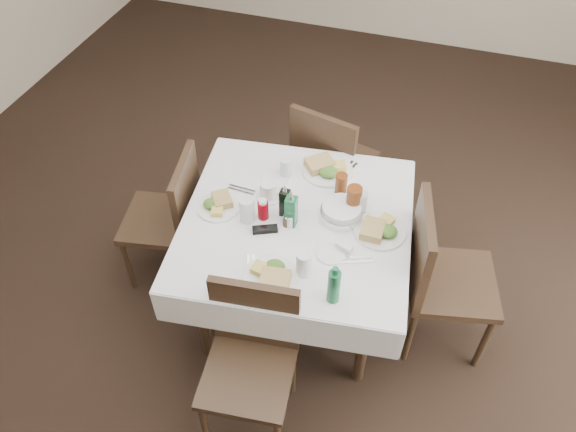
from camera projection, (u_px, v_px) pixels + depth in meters
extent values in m
plane|color=black|center=(286.00, 295.00, 3.58)|extent=(7.00, 7.00, 0.00)
cylinder|color=#302113|center=(202.00, 317.00, 3.04)|extent=(0.06, 0.06, 0.72)
cylinder|color=#302113|center=(242.00, 205.00, 3.64)|extent=(0.06, 0.06, 0.72)
cylinder|color=#302113|center=(363.00, 343.00, 2.93)|extent=(0.06, 0.06, 0.72)
cylinder|color=#302113|center=(377.00, 223.00, 3.52)|extent=(0.06, 0.06, 0.72)
cube|color=#302113|center=(297.00, 223.00, 3.01)|extent=(1.22, 1.22, 0.03)
cube|color=white|center=(297.00, 220.00, 3.00)|extent=(1.34, 1.34, 0.01)
cube|color=white|center=(314.00, 164.00, 3.49)|extent=(1.19, 0.16, 0.22)
cube|color=white|center=(274.00, 326.00, 2.67)|extent=(1.19, 0.16, 0.22)
cube|color=white|center=(407.00, 250.00, 3.00)|extent=(0.16, 1.19, 0.22)
cube|color=white|center=(191.00, 219.00, 3.16)|extent=(0.16, 1.19, 0.22)
cube|color=#302113|center=(335.00, 161.00, 3.79)|extent=(0.55, 0.55, 0.04)
cube|color=#302113|center=(322.00, 149.00, 3.49)|extent=(0.45, 0.15, 0.49)
cylinder|color=#302113|center=(370.00, 180.00, 4.00)|extent=(0.04, 0.04, 0.46)
cylinder|color=#302113|center=(345.00, 213.00, 3.77)|extent=(0.04, 0.04, 0.46)
cylinder|color=#302113|center=(323.00, 161.00, 4.14)|extent=(0.04, 0.04, 0.46)
cylinder|color=#302113|center=(295.00, 192.00, 3.91)|extent=(0.04, 0.04, 0.46)
cube|color=#302113|center=(248.00, 376.00, 2.71)|extent=(0.48, 0.48, 0.04)
cube|color=#302113|center=(255.00, 315.00, 2.68)|extent=(0.43, 0.09, 0.47)
cylinder|color=#302113|center=(205.00, 424.00, 2.77)|extent=(0.04, 0.04, 0.44)
cylinder|color=#302113|center=(225.00, 358.00, 3.02)|extent=(0.04, 0.04, 0.44)
cylinder|color=#302113|center=(292.00, 371.00, 2.97)|extent=(0.04, 0.04, 0.44)
cube|color=#302113|center=(452.00, 283.00, 3.05)|extent=(0.56, 0.56, 0.04)
cube|color=#302113|center=(421.00, 249.00, 2.88)|extent=(0.14, 0.47, 0.51)
cylinder|color=#302113|center=(484.00, 342.00, 3.07)|extent=(0.04, 0.04, 0.48)
cylinder|color=#302113|center=(410.00, 336.00, 3.10)|extent=(0.04, 0.04, 0.48)
cylinder|color=#302113|center=(475.00, 283.00, 3.35)|extent=(0.04, 0.04, 0.48)
cylinder|color=#302113|center=(406.00, 278.00, 3.38)|extent=(0.04, 0.04, 0.48)
cube|color=#302113|center=(160.00, 220.00, 3.43)|extent=(0.51, 0.51, 0.04)
cube|color=#302113|center=(186.00, 195.00, 3.24)|extent=(0.12, 0.43, 0.47)
cylinder|color=#302113|center=(146.00, 220.00, 3.73)|extent=(0.04, 0.04, 0.44)
cylinder|color=#302113|center=(201.00, 226.00, 3.70)|extent=(0.04, 0.04, 0.44)
cylinder|color=#302113|center=(128.00, 264.00, 3.48)|extent=(0.04, 0.04, 0.44)
cylinder|color=#302113|center=(187.00, 270.00, 3.44)|extent=(0.04, 0.04, 0.44)
cylinder|color=white|center=(327.00, 170.00, 3.26)|extent=(0.30, 0.30, 0.02)
cube|color=#B17D51|center=(320.00, 164.00, 3.25)|extent=(0.20, 0.19, 0.05)
cube|color=#E2C451|center=(337.00, 166.00, 3.24)|extent=(0.12, 0.11, 0.04)
ellipsoid|color=#35701C|center=(329.00, 172.00, 3.20)|extent=(0.11, 0.10, 0.05)
cylinder|color=white|center=(270.00, 277.00, 2.72)|extent=(0.27, 0.27, 0.01)
cube|color=#B17D51|center=(275.00, 279.00, 2.67)|extent=(0.15, 0.13, 0.05)
cube|color=#E2C451|center=(261.00, 270.00, 2.72)|extent=(0.10, 0.09, 0.04)
ellipsoid|color=#35701C|center=(275.00, 267.00, 2.72)|extent=(0.10, 0.09, 0.05)
cylinder|color=white|center=(379.00, 231.00, 2.93)|extent=(0.28, 0.28, 0.01)
cube|color=#B17D51|center=(373.00, 230.00, 2.89)|extent=(0.11, 0.14, 0.05)
cube|color=#E2C451|center=(385.00, 222.00, 2.94)|extent=(0.10, 0.11, 0.04)
ellipsoid|color=#35701C|center=(388.00, 231.00, 2.89)|extent=(0.10, 0.09, 0.05)
cylinder|color=white|center=(219.00, 207.00, 3.05)|extent=(0.23, 0.23, 0.01)
cube|color=#B17D51|center=(222.00, 199.00, 3.05)|extent=(0.15, 0.15, 0.04)
cube|color=#E2C451|center=(217.00, 210.00, 3.00)|extent=(0.08, 0.09, 0.03)
ellipsoid|color=#35701C|center=(211.00, 204.00, 3.03)|extent=(0.09, 0.08, 0.04)
cylinder|color=white|center=(276.00, 178.00, 3.21)|extent=(0.16, 0.16, 0.01)
cylinder|color=white|center=(331.00, 254.00, 2.82)|extent=(0.15, 0.15, 0.01)
cylinder|color=silver|center=(286.00, 168.00, 3.19)|extent=(0.06, 0.06, 0.12)
cylinder|color=silver|center=(304.00, 264.00, 2.69)|extent=(0.08, 0.08, 0.14)
cylinder|color=silver|center=(361.00, 202.00, 2.99)|extent=(0.07, 0.07, 0.13)
cylinder|color=silver|center=(247.00, 210.00, 2.94)|extent=(0.08, 0.08, 0.15)
cylinder|color=brown|center=(341.00, 185.00, 3.08)|extent=(0.07, 0.07, 0.14)
cylinder|color=brown|center=(354.00, 200.00, 2.97)|extent=(0.08, 0.08, 0.17)
cylinder|color=silver|center=(341.00, 214.00, 2.99)|extent=(0.23, 0.23, 0.04)
cylinder|color=white|center=(342.00, 209.00, 2.97)|extent=(0.21, 0.21, 0.05)
cube|color=black|center=(285.00, 203.00, 2.96)|extent=(0.05, 0.05, 0.17)
cone|color=silver|center=(285.00, 188.00, 2.89)|extent=(0.03, 0.03, 0.05)
cube|color=#166137|center=(291.00, 211.00, 2.91)|extent=(0.06, 0.06, 0.19)
cone|color=silver|center=(291.00, 195.00, 2.82)|extent=(0.03, 0.03, 0.05)
cylinder|color=#94020E|center=(263.00, 210.00, 2.97)|extent=(0.06, 0.06, 0.11)
cylinder|color=white|center=(263.00, 202.00, 2.92)|extent=(0.04, 0.04, 0.02)
cylinder|color=white|center=(290.00, 222.00, 2.93)|extent=(0.04, 0.04, 0.07)
cylinder|color=silver|center=(290.00, 216.00, 2.90)|extent=(0.04, 0.04, 0.01)
cylinder|color=#453725|center=(286.00, 221.00, 2.94)|extent=(0.03, 0.03, 0.07)
cylinder|color=silver|center=(286.00, 216.00, 2.91)|extent=(0.03, 0.03, 0.01)
cylinder|color=white|center=(268.00, 197.00, 3.11)|extent=(0.14, 0.14, 0.01)
cylinder|color=white|center=(268.00, 190.00, 3.07)|extent=(0.09, 0.09, 0.09)
cylinder|color=black|center=(268.00, 185.00, 3.05)|extent=(0.08, 0.08, 0.01)
torus|color=white|center=(278.00, 191.00, 3.06)|extent=(0.06, 0.02, 0.06)
cube|color=black|center=(265.00, 229.00, 2.93)|extent=(0.14, 0.09, 0.03)
cylinder|color=#166137|center=(334.00, 286.00, 2.57)|extent=(0.06, 0.06, 0.19)
cylinder|color=#166137|center=(335.00, 271.00, 2.48)|extent=(0.03, 0.03, 0.04)
cube|color=white|center=(345.00, 247.00, 2.83)|extent=(0.09, 0.07, 0.04)
cube|color=pink|center=(345.00, 246.00, 2.83)|extent=(0.07, 0.05, 0.02)
cube|color=silver|center=(344.00, 170.00, 3.27)|extent=(0.07, 0.18, 0.01)
cube|color=silver|center=(349.00, 172.00, 3.25)|extent=(0.07, 0.18, 0.01)
cube|color=silver|center=(253.00, 268.00, 2.76)|extent=(0.07, 0.16, 0.01)
cube|color=silver|center=(248.00, 268.00, 2.76)|extent=(0.07, 0.16, 0.01)
cube|color=silver|center=(356.00, 262.00, 2.79)|extent=(0.16, 0.08, 0.01)
cube|color=silver|center=(355.00, 258.00, 2.81)|extent=(0.16, 0.08, 0.01)
cube|color=silver|center=(242.00, 188.00, 3.16)|extent=(0.16, 0.02, 0.01)
cube|color=silver|center=(240.00, 191.00, 3.14)|extent=(0.16, 0.02, 0.01)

